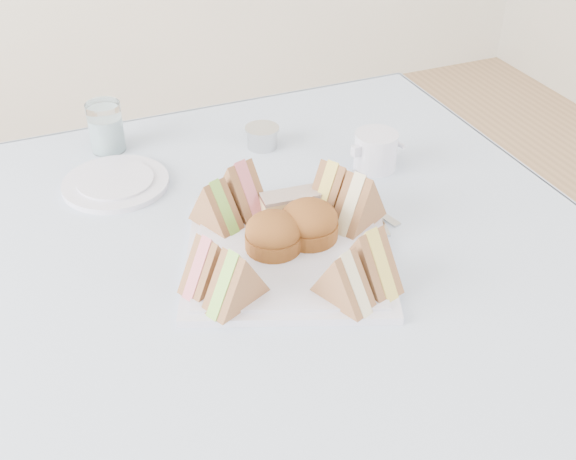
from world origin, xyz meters
name	(u,v)px	position (x,y,z in m)	size (l,w,h in m)	color
table	(273,422)	(0.00, 0.00, 0.37)	(0.90, 0.90, 0.74)	brown
tablecloth	(270,256)	(0.00, 0.00, 0.74)	(1.02, 1.02, 0.01)	#ABB9DA
serving_plate	(288,254)	(0.02, -0.02, 0.75)	(0.29, 0.29, 0.01)	silver
sandwich_fl_a	(209,261)	(-0.11, -0.04, 0.80)	(0.09, 0.04, 0.08)	brown
sandwich_fl_b	(235,277)	(-0.08, -0.09, 0.80)	(0.09, 0.04, 0.08)	brown
sandwich_fr_a	(369,256)	(0.10, -0.12, 0.80)	(0.10, 0.05, 0.09)	brown
sandwich_fr_b	(344,277)	(0.05, -0.14, 0.80)	(0.09, 0.04, 0.08)	brown
sandwich_bl_a	(215,203)	(-0.05, 0.09, 0.80)	(0.09, 0.04, 0.08)	brown
sandwich_bl_b	(241,187)	(-0.01, 0.11, 0.80)	(0.10, 0.05, 0.09)	brown
sandwich_br_a	(359,199)	(0.15, 0.01, 0.80)	(0.10, 0.05, 0.09)	brown
sandwich_br_b	(332,186)	(0.13, 0.06, 0.80)	(0.10, 0.05, 0.09)	brown
scone_left	(273,234)	(0.00, -0.01, 0.79)	(0.08, 0.08, 0.06)	brown
scone_right	(309,222)	(0.06, 0.00, 0.79)	(0.09, 0.09, 0.06)	brown
pastry_slice	(290,205)	(0.06, 0.06, 0.78)	(0.09, 0.04, 0.04)	beige
side_plate	(116,183)	(-0.17, 0.28, 0.75)	(0.18, 0.18, 0.01)	silver
water_glass	(106,127)	(-0.16, 0.41, 0.79)	(0.06, 0.06, 0.09)	white
tea_strainer	(262,138)	(0.11, 0.31, 0.76)	(0.06, 0.06, 0.04)	#B7B7B7
knife	(361,201)	(0.19, 0.07, 0.75)	(0.01, 0.17, 0.00)	#B7B7B7
fork	(373,207)	(0.20, 0.05, 0.75)	(0.01, 0.16, 0.00)	#B7B7B7
creamer_jug	(376,151)	(0.26, 0.16, 0.78)	(0.08, 0.08, 0.07)	silver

